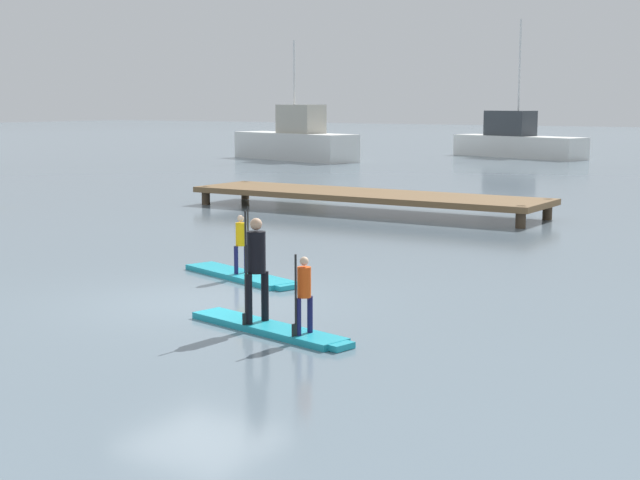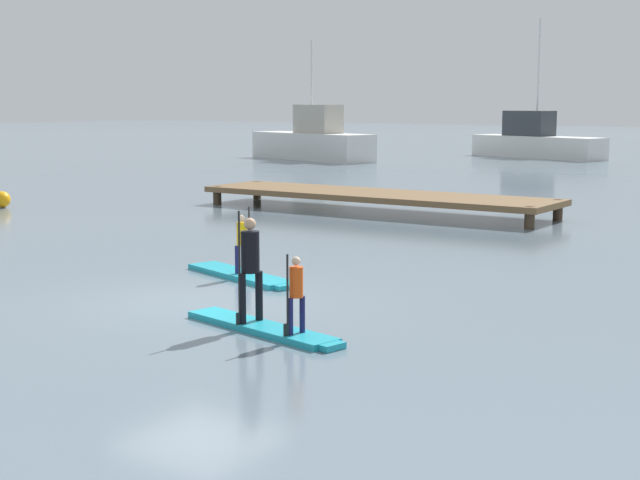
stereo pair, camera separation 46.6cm
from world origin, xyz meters
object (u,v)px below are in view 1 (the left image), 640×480
Objects in this scene: paddler_child_front at (304,291)px; motor_boat_small_navy at (516,141)px; paddler_child_solo at (241,240)px; fishing_boat_green_midground at (295,141)px; paddleboard_near at (241,276)px; paddleboard_far at (270,329)px; paddler_adult at (256,263)px.

paddler_child_front is 0.13× the size of motor_boat_small_navy.
fishing_boat_green_midground is (-20.24, 31.93, 0.35)m from paddler_child_solo.
paddleboard_near is 42.79m from motor_boat_small_navy.
fishing_boat_green_midground is at bearing 122.36° from paddler_child_solo.
paddleboard_near is at bearing -57.65° from fishing_boat_green_midground.
paddler_child_front is at bearing -12.98° from paddleboard_far.
paddler_child_solo is at bearing -57.64° from fishing_boat_green_midground.
paddler_adult is at bearing 167.66° from paddler_child_front.
paddler_child_solo is 42.76m from motor_boat_small_navy.
paddler_child_solo is 5.02m from paddler_child_front.
paddleboard_far is 1.82× the size of paddler_adult.
fishing_boat_green_midground is at bearing 124.11° from paddler_child_front.
paddler_adult is at bearing -74.00° from motor_boat_small_navy.
paddler_child_front is at bearing -55.89° from fishing_boat_green_midground.
fishing_boat_green_midground reaches higher than paddler_child_front.
motor_boat_small_navy reaches higher than paddler_child_solo.
motor_boat_small_navy is (-13.12, 44.78, 0.95)m from paddleboard_far.
fishing_boat_green_midground reaches higher than paddler_child_solo.
paddler_child_solo reaches higher than paddler_child_front.
motor_boat_small_navy is (-10.13, 41.56, 0.95)m from paddleboard_near.
motor_boat_small_navy reaches higher than fishing_boat_green_midground.
paddler_adult is at bearing 169.23° from paddleboard_far.
paddleboard_far is at bearing 167.02° from paddler_child_front.
paddleboard_far is at bearing -56.56° from fishing_boat_green_midground.
paddleboard_far is 1.01m from paddler_adult.
motor_boat_small_navy reaches higher than paddler_child_front.
paddler_child_front is at bearing -12.34° from paddler_adult.
paddler_child_front is at bearing -42.46° from paddleboard_near.
fishing_boat_green_midground reaches higher than paddleboard_near.
fishing_boat_green_midground is (-23.93, 35.33, 0.37)m from paddler_child_front.
paddleboard_near is 2.42× the size of paddler_child_solo.
paddleboard_near is 0.70m from paddler_child_solo.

